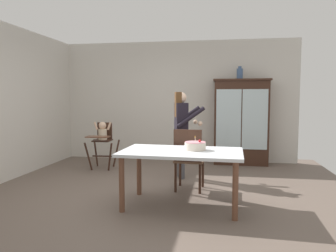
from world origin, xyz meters
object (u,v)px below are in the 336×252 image
(china_cabinet, at_px, (241,122))
(dining_chair_far_side, at_px, (189,155))
(high_chair_with_toddler, at_px, (102,136))
(adult_person, at_px, (182,124))
(birthday_cake, at_px, (195,146))
(ceramic_vase, at_px, (240,73))
(dining_table, at_px, (182,158))

(china_cabinet, bearing_deg, dining_chair_far_side, -111.82)
(high_chair_with_toddler, relative_size, adult_person, 0.62)
(birthday_cake, bearing_deg, china_cabinet, 75.15)
(birthday_cake, relative_size, dining_chair_far_side, 0.29)
(ceramic_vase, bearing_deg, dining_chair_far_side, -110.80)
(dining_chair_far_side, bearing_deg, high_chair_with_toddler, -31.74)
(dining_table, xyz_separation_m, dining_chair_far_side, (0.02, 0.68, -0.09))
(china_cabinet, relative_size, ceramic_vase, 6.76)
(china_cabinet, bearing_deg, dining_table, -107.52)
(high_chair_with_toddler, xyz_separation_m, birthday_cake, (2.03, -1.92, 0.14))
(high_chair_with_toddler, height_order, dining_chair_far_side, dining_chair_far_side)
(china_cabinet, relative_size, dining_table, 1.14)
(high_chair_with_toddler, bearing_deg, adult_person, -18.78)
(high_chair_with_toddler, bearing_deg, china_cabinet, 15.57)
(high_chair_with_toddler, height_order, birthday_cake, high_chair_with_toddler)
(china_cabinet, xyz_separation_m, dining_chair_far_side, (-0.90, -2.24, -0.36))
(adult_person, bearing_deg, china_cabinet, -54.64)
(china_cabinet, xyz_separation_m, adult_person, (-1.11, -1.40, 0.05))
(dining_table, height_order, birthday_cake, birthday_cake)
(high_chair_with_toddler, distance_m, dining_table, 2.73)
(china_cabinet, bearing_deg, ceramic_vase, 175.24)
(high_chair_with_toddler, relative_size, birthday_cake, 3.39)
(birthday_cake, xyz_separation_m, dining_chair_far_side, (-0.15, 0.59, -0.24))
(birthday_cake, distance_m, dining_chair_far_side, 0.66)
(ceramic_vase, xyz_separation_m, dining_table, (-0.88, -2.92, -1.30))
(ceramic_vase, distance_m, dining_table, 3.31)
(china_cabinet, height_order, ceramic_vase, ceramic_vase)
(birthday_cake, bearing_deg, high_chair_with_toddler, 136.55)
(ceramic_vase, relative_size, dining_chair_far_side, 0.28)
(ceramic_vase, bearing_deg, birthday_cake, -103.98)
(dining_table, distance_m, birthday_cake, 0.24)
(high_chair_with_toddler, relative_size, dining_chair_far_side, 0.99)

